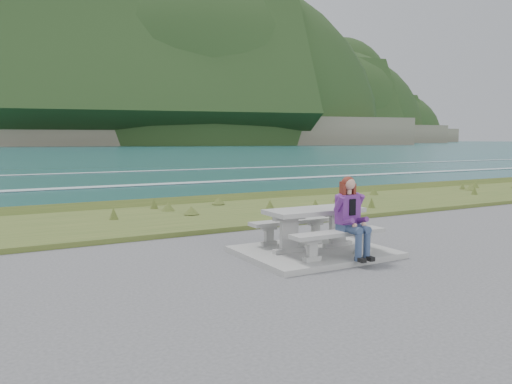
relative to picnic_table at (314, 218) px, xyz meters
The scene contains 9 objects.
concrete_slab 0.63m from the picnic_table, behind, with size 2.60×2.10×0.10m, color #9C9C97.
picnic_table is the anchor object (origin of this frame).
bench_landward 0.74m from the picnic_table, 90.00° to the right, with size 1.80×0.35×0.45m.
bench_seaward 0.74m from the picnic_table, 90.00° to the left, with size 1.80×0.35×0.45m.
grass_verge 5.05m from the picnic_table, 90.00° to the left, with size 160.00×4.50×0.22m, color #36521F.
shore_drop 7.93m from the picnic_table, 90.00° to the left, with size 160.00×0.80×2.20m, color #5F5947.
ocean 25.21m from the picnic_table, 90.00° to the left, with size 1600.00×1600.00×0.09m.
headland_range 441.37m from the picnic_table, 64.47° to the left, with size 729.83×363.95×224.55m.
seated_woman 0.86m from the picnic_table, 75.70° to the right, with size 0.39×0.68×1.37m.
Camera 1 is at (-5.26, -7.29, 2.10)m, focal length 35.00 mm.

